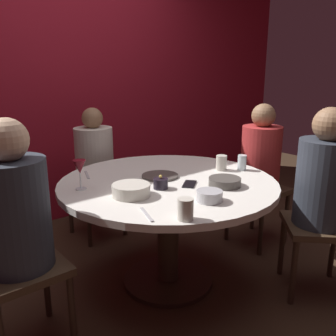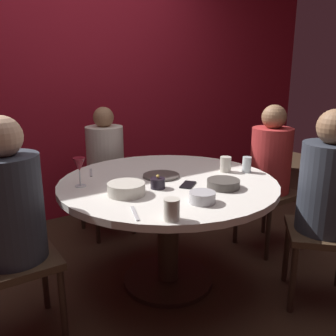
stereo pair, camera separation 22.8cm
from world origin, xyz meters
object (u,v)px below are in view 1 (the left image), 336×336
at_px(seated_diner_front_right, 323,183).
at_px(bowl_serving_large, 210,196).
at_px(wine_glass, 80,168).
at_px(dinner_plate, 160,176).
at_px(bowl_salad_center, 131,190).
at_px(seated_diner_left, 15,215).
at_px(cup_near_candle, 185,209).
at_px(seated_diner_back, 94,158).
at_px(bowl_small_white, 225,182).
at_px(seated_diner_right, 261,159).
at_px(dining_table, 168,201).
at_px(cup_by_left_diner, 221,163).
at_px(candle_holder, 161,183).
at_px(cell_phone, 189,184).
at_px(cup_by_right_diner, 242,163).

relative_size(seated_diner_front_right, bowl_serving_large, 8.51).
xyz_separation_m(wine_glass, dinner_plate, (0.51, -0.10, -0.12)).
xyz_separation_m(seated_diner_front_right, bowl_salad_center, (-1.01, 0.58, 0.02)).
distance_m(seated_diner_left, cup_near_candle, 0.81).
xyz_separation_m(seated_diner_back, bowl_serving_large, (-0.07, -1.39, 0.07)).
bearing_deg(cup_near_candle, dinner_plate, 61.43).
xyz_separation_m(seated_diner_left, bowl_small_white, (1.13, -0.31, 0.01)).
bearing_deg(seated_diner_front_right, seated_diner_left, 22.36).
bearing_deg(dinner_plate, seated_diner_left, -174.67).
height_order(seated_diner_back, bowl_serving_large, seated_diner_back).
relative_size(seated_diner_left, dinner_plate, 5.03).
xyz_separation_m(seated_diner_right, dinner_plate, (-0.95, 0.09, 0.02)).
height_order(seated_diner_front_right, bowl_salad_center, seated_diner_front_right).
distance_m(dining_table, bowl_salad_center, 0.40).
xyz_separation_m(dining_table, cup_near_candle, (-0.33, -0.53, 0.20)).
xyz_separation_m(seated_diner_right, cup_by_left_diner, (-0.52, -0.05, 0.07)).
relative_size(seated_diner_left, seated_diner_right, 1.05).
relative_size(bowl_salad_center, cup_by_left_diner, 2.04).
xyz_separation_m(dining_table, seated_diner_back, (0.00, 0.96, 0.11)).
distance_m(candle_holder, cup_near_candle, 0.47).
relative_size(cell_phone, cup_by_right_diner, 1.32).
xyz_separation_m(dining_table, cup_by_right_diner, (0.55, -0.14, 0.20)).
bearing_deg(cup_near_candle, cup_by_left_diner, 31.83).
height_order(seated_diner_back, cup_by_left_diner, seated_diner_back).
xyz_separation_m(seated_diner_front_right, cup_by_right_diner, (-0.12, 0.53, 0.04)).
xyz_separation_m(seated_diner_right, cup_near_candle, (-1.28, -0.53, 0.07)).
bearing_deg(cup_by_right_diner, cup_by_left_diner, 140.95).
distance_m(dining_table, cup_near_candle, 0.65).
distance_m(seated_diner_left, bowl_serving_large, 0.97).
relative_size(seated_diner_left, wine_glass, 6.81).
relative_size(cup_near_candle, cup_by_right_diner, 0.98).
bearing_deg(seated_diner_left, dining_table, 0.00).
relative_size(bowl_salad_center, cup_by_right_diner, 2.00).
bearing_deg(dinner_plate, bowl_salad_center, -152.29).
bearing_deg(bowl_small_white, bowl_salad_center, 158.43).
bearing_deg(bowl_small_white, seated_diner_front_right, -37.24).
height_order(candle_holder, dinner_plate, candle_holder).
bearing_deg(seated_diner_right, bowl_serving_large, 22.81).
relative_size(seated_diner_left, cup_near_candle, 11.57).
height_order(wine_glass, cup_by_right_diner, wine_glass).
xyz_separation_m(candle_holder, bowl_serving_large, (0.07, -0.33, -0.00)).
distance_m(seated_diner_left, seated_diner_front_right, 1.74).
bearing_deg(bowl_serving_large, seated_diner_left, 153.74).
distance_m(dining_table, cell_phone, 0.22).
relative_size(wine_glass, bowl_serving_large, 1.26).
height_order(seated_diner_back, cell_phone, seated_diner_back).
relative_size(cup_near_candle, cup_by_left_diner, 1.00).
height_order(seated_diner_front_right, cell_phone, seated_diner_front_right).
distance_m(seated_diner_back, candle_holder, 1.07).
height_order(seated_diner_front_right, cup_by_left_diner, seated_diner_front_right).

